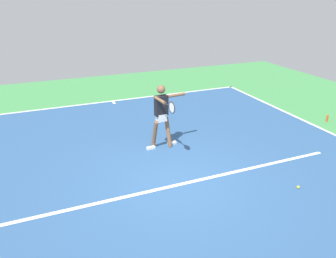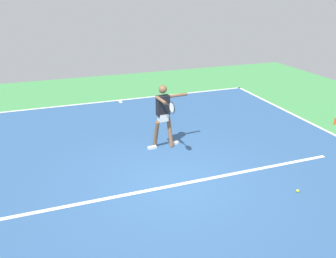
% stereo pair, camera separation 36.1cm
% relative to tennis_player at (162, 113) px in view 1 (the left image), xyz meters
% --- Properties ---
extents(ground_plane, '(21.03, 21.03, 0.00)m').
position_rel_tennis_player_xyz_m(ground_plane, '(0.33, 1.70, -1.01)').
color(ground_plane, '#428E4C').
extents(court_surface, '(10.96, 12.58, 0.00)m').
position_rel_tennis_player_xyz_m(court_surface, '(0.33, 1.70, -1.01)').
color(court_surface, '#2D5484').
rests_on(court_surface, ground_plane).
extents(court_line_baseline_near, '(10.96, 0.10, 0.01)m').
position_rel_tennis_player_xyz_m(court_line_baseline_near, '(0.33, -4.54, -1.01)').
color(court_line_baseline_near, white).
rests_on(court_line_baseline_near, ground_plane).
extents(court_line_service, '(8.22, 0.10, 0.01)m').
position_rel_tennis_player_xyz_m(court_line_service, '(0.33, 1.90, -1.01)').
color(court_line_service, white).
rests_on(court_line_service, ground_plane).
extents(court_line_centre_mark, '(0.10, 0.30, 0.01)m').
position_rel_tennis_player_xyz_m(court_line_centre_mark, '(0.33, -4.34, -1.01)').
color(court_line_centre_mark, white).
rests_on(court_line_centre_mark, ground_plane).
extents(tennis_player, '(1.16, 1.26, 1.77)m').
position_rel_tennis_player_xyz_m(tennis_player, '(0.00, 0.00, 0.00)').
color(tennis_player, brown).
rests_on(tennis_player, ground_plane).
extents(tennis_ball_near_player, '(0.07, 0.07, 0.07)m').
position_rel_tennis_player_xyz_m(tennis_ball_near_player, '(-2.01, 3.02, -0.98)').
color(tennis_ball_near_player, yellow).
rests_on(tennis_ball_near_player, ground_plane).
extents(water_bottle, '(0.07, 0.07, 0.22)m').
position_rel_tennis_player_xyz_m(water_bottle, '(-5.74, 0.27, -0.90)').
color(water_bottle, '#D84C1E').
rests_on(water_bottle, ground_plane).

